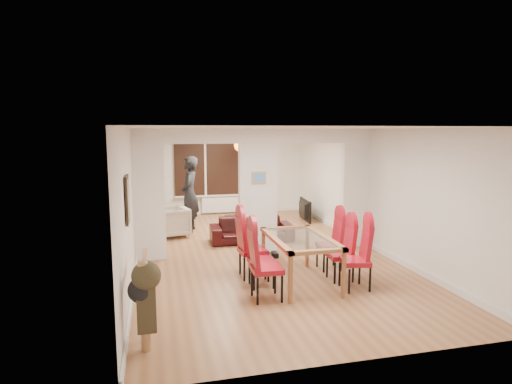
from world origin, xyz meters
name	(u,v)px	position (x,y,z in m)	size (l,w,h in m)	color
floor	(258,252)	(0.00, 0.00, 0.00)	(5.00, 9.00, 0.01)	#97623C
room_walls	(258,192)	(0.00, 0.00, 1.30)	(5.00, 9.00, 2.60)	silver
divider_wall	(258,192)	(0.00, 0.00, 1.30)	(5.00, 0.18, 2.60)	white
bay_window_blinds	(224,165)	(0.00, 4.44, 1.50)	(3.00, 0.08, 1.80)	black
radiator	(224,204)	(0.00, 4.40, 0.30)	(1.40, 0.08, 0.50)	white
pendant_light	(240,145)	(0.30, 3.30, 2.15)	(0.36, 0.36, 0.36)	orange
stair_newel	(145,290)	(-2.25, -3.20, 0.55)	(0.40, 1.20, 1.10)	#A7754C
wall_poster	(127,199)	(-2.47, -2.40, 1.60)	(0.04, 0.52, 0.67)	gray
pillar_photo	(259,178)	(0.00, -0.10, 1.60)	(0.30, 0.03, 0.25)	#4C8CD8
dining_table	(300,260)	(0.25, -1.97, 0.40)	(0.96, 1.70, 0.80)	#925C36
dining_chair_la	(267,263)	(-0.48, -2.53, 0.57)	(0.46, 0.46, 1.14)	maroon
dining_chair_lb	(261,256)	(-0.42, -1.97, 0.51)	(0.41, 0.41, 1.02)	maroon
dining_chair_lc	(252,246)	(-0.46, -1.49, 0.57)	(0.45, 0.45, 1.13)	maroon
dining_chair_ra	(355,256)	(1.02, -2.45, 0.55)	(0.44, 0.44, 1.10)	maroon
dining_chair_rb	(340,251)	(0.97, -2.00, 0.51)	(0.41, 0.41, 1.03)	maroon
dining_chair_rc	(329,242)	(1.02, -1.40, 0.52)	(0.42, 0.42, 1.04)	maroon
sofa	(251,230)	(0.07, 0.91, 0.28)	(1.90, 0.74, 0.56)	black
armchair	(171,222)	(-1.73, 1.81, 0.36)	(0.79, 0.77, 0.72)	#BFB2A2
person	(190,194)	(-1.24, 2.28, 0.96)	(0.46, 0.70, 1.92)	black
television	(302,210)	(2.00, 2.88, 0.31)	(0.14, 1.06, 0.61)	black
coffee_table	(245,220)	(0.31, 2.71, 0.12)	(1.06, 0.53, 0.24)	black
bottle	(245,211)	(0.30, 2.68, 0.38)	(0.07, 0.07, 0.28)	#143F19
bowl	(244,214)	(0.30, 2.81, 0.27)	(0.23, 0.23, 0.06)	black
shoes	(272,255)	(0.18, -0.43, 0.05)	(0.23, 0.25, 0.10)	black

